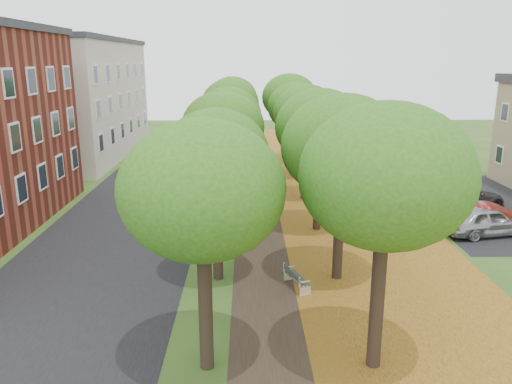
{
  "coord_description": "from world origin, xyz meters",
  "views": [
    {
      "loc": [
        -1.03,
        -12.61,
        8.57
      ],
      "look_at": [
        -0.6,
        10.14,
        2.5
      ],
      "focal_mm": 35.0,
      "sensor_mm": 36.0,
      "label": 1
    }
  ],
  "objects_px": {
    "car_silver": "(487,220)",
    "car_grey": "(468,196)",
    "car_white": "(419,176)",
    "bench": "(296,278)",
    "car_red": "(492,218)"
  },
  "relations": [
    {
      "from": "car_silver",
      "to": "car_white",
      "type": "bearing_deg",
      "value": -11.34
    },
    {
      "from": "bench",
      "to": "car_red",
      "type": "distance_m",
      "value": 12.44
    },
    {
      "from": "car_red",
      "to": "car_grey",
      "type": "bearing_deg",
      "value": 0.46
    },
    {
      "from": "car_silver",
      "to": "car_white",
      "type": "height_order",
      "value": "car_silver"
    },
    {
      "from": "car_silver",
      "to": "car_grey",
      "type": "xyz_separation_m",
      "value": [
        1.28,
        5.13,
        -0.14
      ]
    },
    {
      "from": "car_red",
      "to": "car_white",
      "type": "height_order",
      "value": "car_red"
    },
    {
      "from": "car_grey",
      "to": "car_white",
      "type": "xyz_separation_m",
      "value": [
        -1.28,
        4.97,
        0.04
      ]
    },
    {
      "from": "car_grey",
      "to": "car_white",
      "type": "relative_size",
      "value": 0.9
    },
    {
      "from": "car_grey",
      "to": "car_silver",
      "type": "bearing_deg",
      "value": 161.05
    },
    {
      "from": "car_red",
      "to": "car_grey",
      "type": "relative_size",
      "value": 1.01
    },
    {
      "from": "car_white",
      "to": "car_silver",
      "type": "bearing_deg",
      "value": -164.33
    },
    {
      "from": "bench",
      "to": "car_silver",
      "type": "xyz_separation_m",
      "value": [
        10.16,
        5.84,
        0.36
      ]
    },
    {
      "from": "car_silver",
      "to": "car_grey",
      "type": "relative_size",
      "value": 1.04
    },
    {
      "from": "car_silver",
      "to": "car_red",
      "type": "xyz_separation_m",
      "value": [
        0.51,
        0.54,
        -0.05
      ]
    },
    {
      "from": "car_white",
      "to": "bench",
      "type": "bearing_deg",
      "value": 163.14
    }
  ]
}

